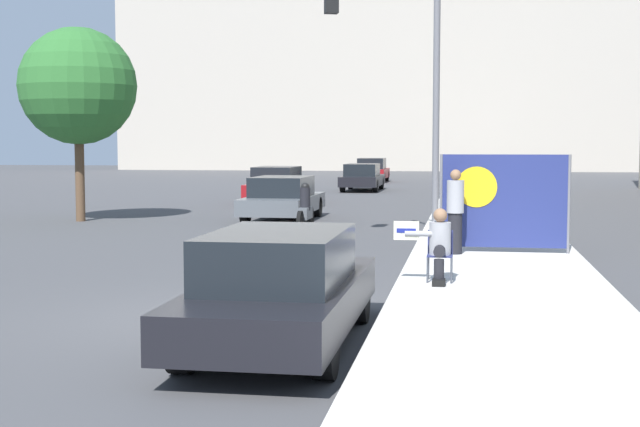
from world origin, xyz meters
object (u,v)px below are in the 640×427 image
car_on_road_nearest (283,198)px  car_on_road_far_lane (372,170)px  pedestrian_behind (455,211)px  parked_car_curbside (281,288)px  seated_protester (439,243)px  street_tree_near_curb (78,86)px  car_on_road_midblock (277,185)px  car_on_road_distant (362,177)px  protest_banner (503,201)px  traffic_light_pole (400,57)px  motorcycle_on_road (305,210)px

car_on_road_nearest → car_on_road_far_lane: car_on_road_far_lane is taller
pedestrian_behind → parked_car_curbside: size_ratio=0.36×
seated_protester → pedestrian_behind: (0.21, 3.68, 0.24)m
street_tree_near_curb → car_on_road_midblock: bearing=64.7°
parked_car_curbside → car_on_road_nearest: bearing=101.7°
car_on_road_distant → street_tree_near_curb: 20.16m
car_on_road_nearest → pedestrian_behind: bearing=-59.1°
protest_banner → traffic_light_pole: (-2.33, 3.12, 3.18)m
car_on_road_midblock → car_on_road_far_lane: car_on_road_far_lane is taller
car_on_road_distant → street_tree_near_curb: (-6.42, -18.80, 3.39)m
parked_car_curbside → car_on_road_far_lane: 44.40m
street_tree_near_curb → seated_protester: bearing=-45.5°
car_on_road_far_lane → car_on_road_distant: bearing=-86.6°
car_on_road_midblock → motorcycle_on_road: 11.16m
seated_protester → car_on_road_distant: bearing=117.7°
traffic_light_pole → car_on_road_midblock: traffic_light_pole is taller
parked_car_curbside → street_tree_near_curb: bearing=121.6°
car_on_road_nearest → car_on_road_distant: size_ratio=1.00×
protest_banner → motorcycle_on_road: protest_banner is taller
motorcycle_on_road → street_tree_near_curb: bearing=166.1°
parked_car_curbside → car_on_road_nearest: parked_car_curbside is taller
car_on_road_midblock → motorcycle_on_road: (3.08, -10.72, -0.17)m
parked_car_curbside → car_on_road_midblock: car_on_road_midblock is taller
seated_protester → traffic_light_pole: size_ratio=0.18×
traffic_light_pole → parked_car_curbside: (-0.51, -11.25, -3.71)m
traffic_light_pole → car_on_road_nearest: size_ratio=1.33×
protest_banner → car_on_road_midblock: 18.12m
car_on_road_distant → motorcycle_on_road: 20.63m
parked_car_curbside → motorcycle_on_road: size_ratio=2.17×
protest_banner → car_on_road_far_lane: protest_banner is taller
car_on_road_nearest → motorcycle_on_road: car_on_road_nearest is taller
traffic_light_pole → motorcycle_on_road: bearing=139.1°
protest_banner → car_on_road_far_lane: bearing=100.2°
car_on_road_far_lane → motorcycle_on_road: bearing=-87.3°
parked_car_curbside → car_on_road_far_lane: bearing=94.7°
traffic_light_pole → car_on_road_distant: size_ratio=1.33×
seated_protester → motorcycle_on_road: (-3.89, 9.56, -0.23)m
traffic_light_pole → motorcycle_on_road: size_ratio=2.96×
street_tree_near_curb → motorcycle_on_road: bearing=-13.9°
protest_banner → street_tree_near_curb: bearing=149.4°
protest_banner → car_on_road_distant: (-5.91, 26.08, -0.53)m
traffic_light_pole → parked_car_curbside: bearing=-92.6°
seated_protester → car_on_road_far_lane: size_ratio=0.28×
seated_protester → car_on_road_far_lane: bearing=116.4°
street_tree_near_curb → protest_banner: bearing=-30.6°
traffic_light_pole → car_on_road_nearest: traffic_light_pole is taller
car_on_road_nearest → street_tree_near_curb: bearing=-167.8°
car_on_road_distant → car_on_road_nearest: bearing=-91.3°
car_on_road_far_lane → car_on_road_midblock: bearing=-94.7°
protest_banner → car_on_road_distant: bearing=102.8°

